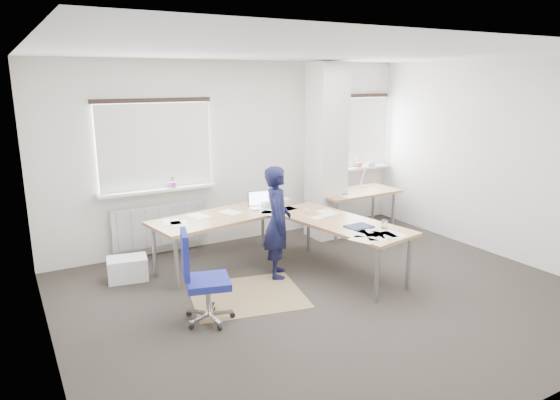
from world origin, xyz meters
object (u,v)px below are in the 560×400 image
desk_main (282,220)px  person (277,222)px  desk_side (356,194)px  task_chair (205,297)px

desk_main → person: person is taller
desk_main → person: (-0.18, -0.18, 0.04)m
person → desk_side: bearing=-38.9°
desk_main → person: size_ratio=1.92×
desk_main → person: bearing=-144.8°
task_chair → desk_side: bearing=41.7°
desk_main → task_chair: task_chair is taller
desk_side → person: (-2.03, -0.94, 0.05)m
desk_side → person: bearing=-156.5°
desk_side → task_chair: desk_side is taller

